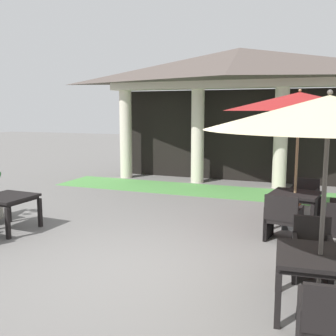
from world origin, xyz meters
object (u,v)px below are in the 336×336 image
(patio_table_near_foreground, at_px, (7,200))
(terracotta_urn, at_px, (295,200))
(patio_table_mid_right, at_px, (320,262))
(patio_umbrella_mid_right, at_px, (329,114))
(patio_table_mid_left, at_px, (295,198))
(patio_chair_mid_left_north, at_px, (303,200))
(patio_umbrella_mid_left, at_px, (299,102))
(patio_chair_mid_left_south, at_px, (283,220))
(patio_chair_mid_right_north, at_px, (312,252))
(patio_chair_mid_right_south, at_px, (329,327))

(patio_table_near_foreground, distance_m, terracotta_urn, 6.68)
(patio_table_mid_right, relative_size, patio_umbrella_mid_right, 0.38)
(patio_table_mid_left, height_order, patio_chair_mid_left_north, patio_chair_mid_left_north)
(patio_table_mid_left, xyz_separation_m, patio_umbrella_mid_left, (0.00, 0.00, 1.92))
(patio_table_near_foreground, height_order, patio_umbrella_mid_right, patio_umbrella_mid_right)
(patio_table_near_foreground, distance_m, patio_table_mid_left, 5.80)
(patio_umbrella_mid_left, bearing_deg, terracotta_urn, 92.59)
(terracotta_urn, bearing_deg, patio_chair_mid_left_south, -91.23)
(patio_table_near_foreground, xyz_separation_m, terracotta_urn, (5.29, 4.06, -0.44))
(patio_chair_mid_left_south, height_order, patio_umbrella_mid_right, patio_umbrella_mid_right)
(patio_chair_mid_right_north, height_order, terracotta_urn, patio_chair_mid_right_north)
(patio_umbrella_mid_right, relative_size, terracotta_urn, 6.65)
(patio_chair_mid_left_north, height_order, patio_chair_mid_left_south, patio_chair_mid_left_south)
(patio_chair_mid_left_north, relative_size, patio_chair_mid_right_south, 0.95)
(patio_table_near_foreground, bearing_deg, patio_chair_mid_right_south, -21.39)
(terracotta_urn, bearing_deg, patio_table_mid_left, -87.41)
(patio_table_mid_left, distance_m, patio_chair_mid_right_south, 4.56)
(terracotta_urn, bearing_deg, patio_table_near_foreground, -142.48)
(patio_umbrella_mid_left, relative_size, patio_chair_mid_right_south, 3.25)
(patio_chair_mid_left_south, xyz_separation_m, terracotta_urn, (0.06, 2.78, -0.24))
(patio_umbrella_mid_left, xyz_separation_m, patio_chair_mid_right_north, (0.38, -2.43, -2.17))
(patio_table_mid_left, xyz_separation_m, patio_chair_mid_right_south, (0.57, -4.52, -0.22))
(patio_chair_mid_left_south, bearing_deg, patio_chair_mid_right_north, -61.85)
(patio_chair_mid_right_north, xyz_separation_m, patio_chair_mid_right_south, (0.18, -2.09, 0.03))
(patio_table_near_foreground, bearing_deg, patio_table_mid_right, -12.36)
(patio_umbrella_mid_right, xyz_separation_m, terracotta_urn, (-0.56, 5.34, -2.19))
(patio_chair_mid_right_north, bearing_deg, patio_table_near_foreground, -7.38)
(patio_umbrella_mid_right, bearing_deg, patio_chair_mid_left_north, 94.34)
(patio_table_near_foreground, xyz_separation_m, patio_chair_mid_right_south, (5.94, -2.33, -0.19))
(patio_chair_mid_left_north, distance_m, patio_chair_mid_right_north, 3.35)
(patio_umbrella_mid_right, distance_m, patio_chair_mid_right_north, 2.24)
(patio_chair_mid_right_south, bearing_deg, patio_table_near_foreground, 153.59)
(patio_chair_mid_left_north, xyz_separation_m, terracotta_urn, (-0.23, 0.95, -0.24))
(patio_table_near_foreground, relative_size, patio_chair_mid_left_north, 1.12)
(patio_table_mid_right, height_order, patio_chair_mid_right_north, patio_chair_mid_right_north)
(patio_umbrella_mid_left, relative_size, patio_chair_mid_left_north, 3.44)
(patio_umbrella_mid_right, height_order, patio_chair_mid_right_north, patio_umbrella_mid_right)
(patio_table_mid_right, distance_m, terracotta_urn, 5.39)
(patio_umbrella_mid_left, xyz_separation_m, terracotta_urn, (-0.08, 1.86, -2.38))
(patio_umbrella_mid_right, bearing_deg, patio_chair_mid_right_south, -84.97)
(patio_chair_mid_right_north, xyz_separation_m, terracotta_urn, (-0.47, 4.30, -0.21))
(patio_table_mid_right, distance_m, patio_chair_mid_right_south, 1.07)
(patio_table_mid_right, xyz_separation_m, patio_chair_mid_right_north, (-0.09, 1.04, -0.26))
(patio_chair_mid_right_south, bearing_deg, patio_chair_mid_right_north, 90.00)
(patio_table_mid_left, height_order, patio_chair_mid_right_south, patio_chair_mid_right_south)
(terracotta_urn, bearing_deg, patio_chair_mid_right_south, -84.16)
(patio_table_mid_left, relative_size, patio_umbrella_mid_left, 0.35)
(patio_table_near_foreground, height_order, patio_umbrella_mid_left, patio_umbrella_mid_left)
(patio_umbrella_mid_right, bearing_deg, patio_table_mid_left, 97.80)
(patio_table_mid_left, height_order, patio_chair_mid_left_south, patio_chair_mid_left_south)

